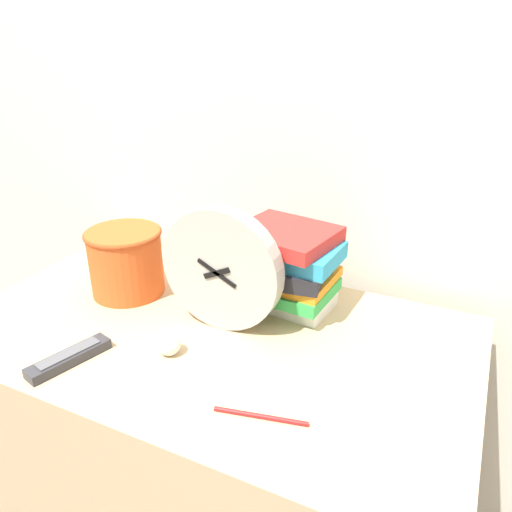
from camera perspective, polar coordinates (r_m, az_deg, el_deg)
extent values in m
cube|color=silver|center=(1.26, 3.07, 17.10)|extent=(6.00, 0.04, 2.40)
cube|color=tan|center=(1.33, -4.80, -22.64)|extent=(1.10, 0.63, 0.78)
cylinder|color=#B7B2A8|center=(1.03, -3.93, -1.50)|extent=(0.27, 0.04, 0.27)
cylinder|color=white|center=(1.02, -4.26, -1.76)|extent=(0.23, 0.01, 0.23)
cube|color=black|center=(1.02, -4.46, -1.92)|extent=(0.06, 0.01, 0.04)
cube|color=black|center=(1.02, -4.46, -1.92)|extent=(0.09, 0.01, 0.05)
cylinder|color=black|center=(1.02, -4.46, -1.92)|extent=(0.01, 0.00, 0.01)
cube|color=white|center=(1.16, 4.04, -4.80)|extent=(0.19, 0.15, 0.04)
cube|color=green|center=(1.13, 4.23, -3.71)|extent=(0.18, 0.17, 0.03)
cube|color=orange|center=(1.13, 3.75, -2.23)|extent=(0.21, 0.18, 0.02)
cube|color=#232328|center=(1.11, 3.00, -1.19)|extent=(0.22, 0.21, 0.03)
cube|color=#2D9ED1|center=(1.09, 4.03, 0.49)|extent=(0.22, 0.16, 0.04)
cube|color=red|center=(1.09, 3.35, 2.35)|extent=(0.23, 0.21, 0.03)
cylinder|color=#E05623|center=(1.23, -14.63, -0.66)|extent=(0.17, 0.17, 0.16)
torus|color=#B3451C|center=(1.20, -15.00, 2.53)|extent=(0.18, 0.18, 0.01)
cube|color=#333338|center=(1.04, -20.57, -10.86)|extent=(0.08, 0.17, 0.02)
cube|color=#59595E|center=(1.03, -20.67, -10.34)|extent=(0.06, 0.13, 0.00)
sphere|color=white|center=(1.00, -9.93, -9.86)|extent=(0.05, 0.05, 0.05)
cylinder|color=#B21E1E|center=(0.86, 0.52, -17.84)|extent=(0.16, 0.04, 0.01)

